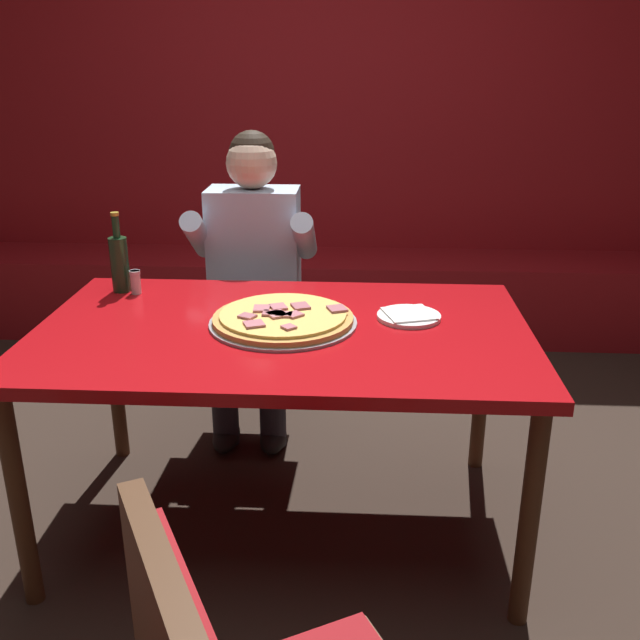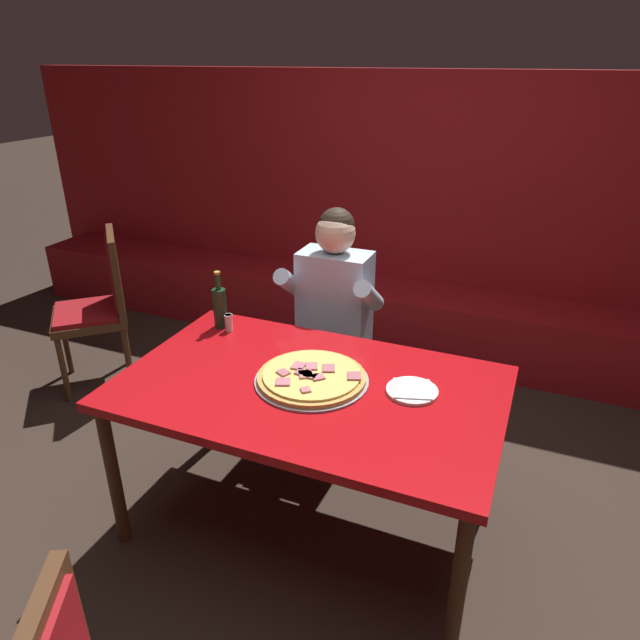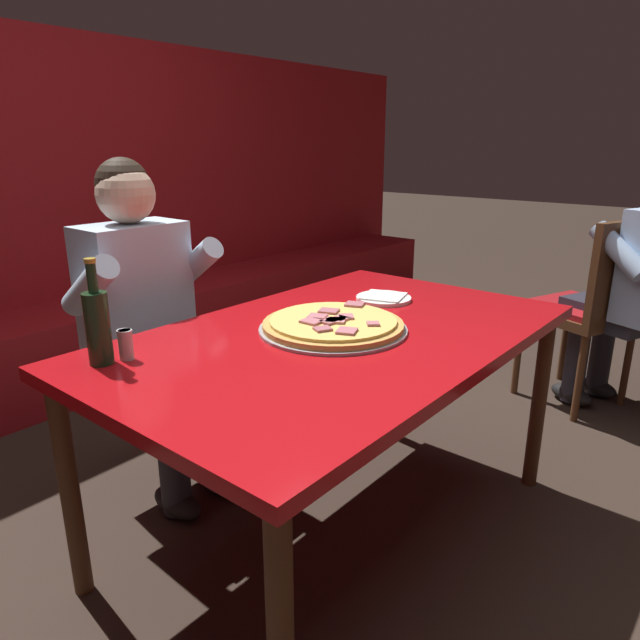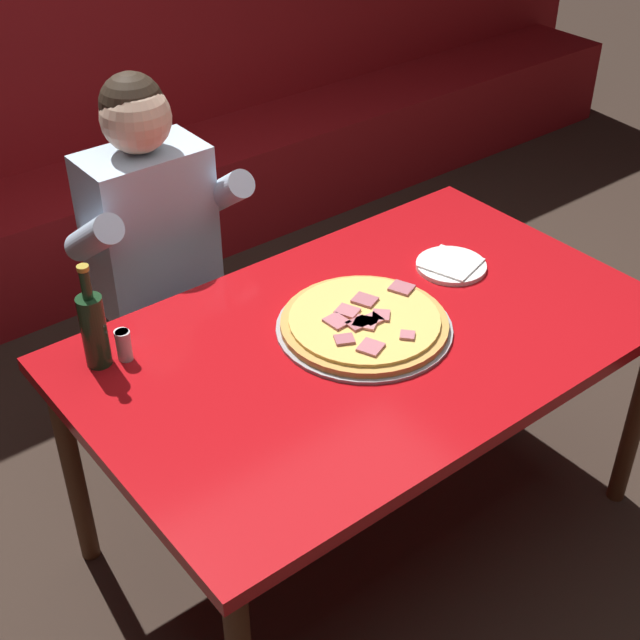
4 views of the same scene
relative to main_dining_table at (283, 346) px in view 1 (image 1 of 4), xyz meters
name	(u,v)px [view 1 (image 1 of 4)]	position (x,y,z in m)	size (l,w,h in m)	color
ground_plane	(286,522)	(0.00, 0.00, -0.68)	(24.00, 24.00, 0.00)	#33261E
booth_wall_panel	(321,163)	(0.00, 2.18, 0.27)	(6.80, 0.16, 1.90)	maroon
booth_bench	(318,295)	(0.00, 1.86, -0.45)	(6.46, 0.48, 0.46)	maroon
main_dining_table	(283,346)	(0.00, 0.00, 0.00)	(1.57, 0.97, 0.75)	#4C2D19
pizza	(283,319)	(0.00, 0.02, 0.09)	(0.48, 0.48, 0.05)	#9E9EA3
plate_white_paper	(409,316)	(0.41, 0.10, 0.08)	(0.21, 0.21, 0.02)	white
beer_bottle	(119,262)	(-0.63, 0.33, 0.18)	(0.07, 0.07, 0.29)	#19381E
shaker_black_pepper	(136,283)	(-0.57, 0.31, 0.11)	(0.04, 0.04, 0.09)	silver
shaker_parmesan	(136,283)	(-0.57, 0.30, 0.11)	(0.04, 0.04, 0.09)	silver
diner_seated_blue_shirt	(252,272)	(-0.21, 0.73, 0.03)	(0.53, 0.53, 1.27)	black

